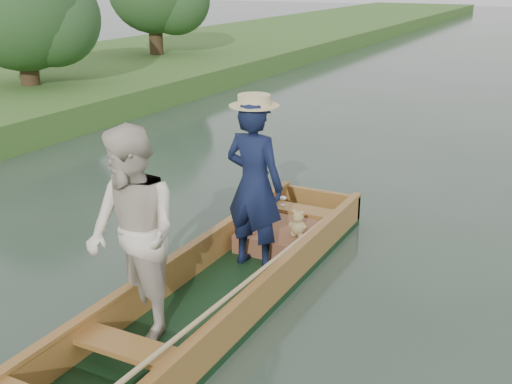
% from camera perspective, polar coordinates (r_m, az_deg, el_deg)
% --- Properties ---
extents(ground, '(120.00, 120.00, 0.00)m').
position_cam_1_polar(ground, '(6.68, -2.39, -9.23)').
color(ground, '#283D30').
rests_on(ground, ground).
extents(trees_far, '(22.55, 10.59, 4.15)m').
position_cam_1_polar(trees_far, '(16.35, 11.54, 16.06)').
color(trees_far, '#47331E').
rests_on(trees_far, ground).
extents(punt, '(1.44, 5.25, 1.98)m').
position_cam_1_polar(punt, '(6.23, -4.87, -4.07)').
color(punt, black).
rests_on(punt, ground).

